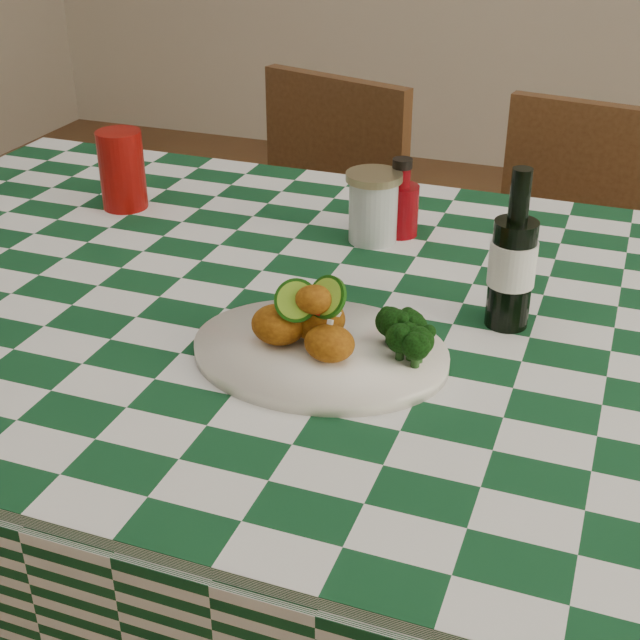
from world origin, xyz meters
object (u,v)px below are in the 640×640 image
at_px(red_tumbler, 122,170).
at_px(wooden_chair_right, 553,319).
at_px(ketchup_bottle, 401,197).
at_px(dining_table, 312,515).
at_px(fried_chicken_pile, 317,316).
at_px(plate, 320,352).
at_px(wooden_chair_left, 291,273).
at_px(beer_bottle, 514,250).
at_px(mason_jar, 373,207).

bearing_deg(red_tumbler, wooden_chair_right, 35.67).
bearing_deg(ketchup_bottle, dining_table, -101.05).
height_order(fried_chicken_pile, red_tumbler, red_tumbler).
bearing_deg(dining_table, plate, -64.83).
bearing_deg(wooden_chair_left, dining_table, -49.09).
xyz_separation_m(plate, ketchup_bottle, (-0.02, 0.42, 0.06)).
height_order(ketchup_bottle, wooden_chair_left, ketchup_bottle).
bearing_deg(red_tumbler, plate, -36.25).
height_order(ketchup_bottle, beer_bottle, beer_bottle).
distance_m(plate, beer_bottle, 0.28).
xyz_separation_m(red_tumbler, wooden_chair_right, (0.72, 0.52, -0.42)).
xyz_separation_m(plate, wooden_chair_right, (0.22, 0.89, -0.36)).
relative_size(fried_chicken_pile, wooden_chair_right, 0.15).
bearing_deg(wooden_chair_left, ketchup_bottle, -33.93).
relative_size(dining_table, ketchup_bottle, 12.93).
bearing_deg(wooden_chair_right, red_tumbler, -135.10).
distance_m(red_tumbler, beer_bottle, 0.73).
bearing_deg(wooden_chair_left, plate, -48.95).
relative_size(red_tumbler, beer_bottle, 0.63).
relative_size(fried_chicken_pile, mason_jar, 1.14).
xyz_separation_m(dining_table, wooden_chair_right, (0.29, 0.74, 0.04)).
bearing_deg(wooden_chair_right, ketchup_bottle, -107.38).
xyz_separation_m(beer_bottle, wooden_chair_right, (0.02, 0.71, -0.46)).
xyz_separation_m(red_tumbler, beer_bottle, (0.70, -0.20, 0.04)).
relative_size(dining_table, fried_chicken_pile, 12.75).
distance_m(fried_chicken_pile, wooden_chair_left, 1.06).
bearing_deg(fried_chicken_pile, mason_jar, 96.78).
relative_size(dining_table, red_tumbler, 12.15).
bearing_deg(ketchup_bottle, wooden_chair_left, 129.45).
bearing_deg(red_tumbler, mason_jar, 1.31).
relative_size(dining_table, plate, 5.12).
distance_m(dining_table, red_tumbler, 0.67).
bearing_deg(ketchup_bottle, plate, -87.94).
distance_m(ketchup_bottle, mason_jar, 0.05).
bearing_deg(mason_jar, red_tumbler, -178.69).
relative_size(fried_chicken_pile, wooden_chair_left, 0.15).
distance_m(plate, wooden_chair_right, 0.98).
bearing_deg(fried_chicken_pile, wooden_chair_left, 114.21).
distance_m(beer_bottle, wooden_chair_right, 0.85).
bearing_deg(plate, wooden_chair_left, 114.44).
height_order(dining_table, wooden_chair_right, wooden_chair_right).
xyz_separation_m(ketchup_bottle, wooden_chair_left, (-0.39, 0.47, -0.41)).
bearing_deg(ketchup_bottle, beer_bottle, -48.58).
relative_size(beer_bottle, wooden_chair_left, 0.25).
bearing_deg(wooden_chair_left, beer_bottle, -33.24).
bearing_deg(plate, beer_bottle, 40.15).
xyz_separation_m(ketchup_bottle, wooden_chair_right, (0.23, 0.47, -0.42)).
height_order(plate, ketchup_bottle, ketchup_bottle).
bearing_deg(red_tumbler, beer_bottle, -15.59).
height_order(red_tumbler, wooden_chair_left, red_tumbler).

